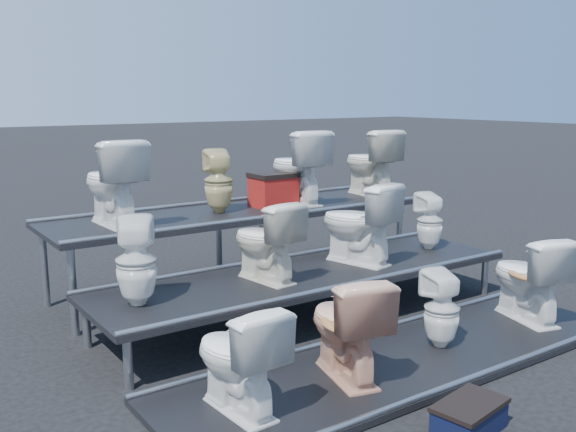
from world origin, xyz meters
TOP-DOWN VIEW (x-y plane):
  - ground at (0.00, 0.00)m, footprint 80.00×80.00m
  - tier_front at (0.00, -1.30)m, footprint 4.20×1.20m
  - tier_mid at (0.00, 0.00)m, footprint 4.20×1.20m
  - tier_back at (0.00, 1.30)m, footprint 4.20×1.20m
  - toilet_0 at (-1.54, -1.30)m, footprint 0.46×0.75m
  - toilet_1 at (-0.62, -1.30)m, footprint 0.62×0.86m
  - toilet_2 at (0.39, -1.30)m, footprint 0.34×0.34m
  - toilet_3 at (1.54, -1.30)m, footprint 0.65×0.88m
  - toilet_4 at (-1.70, 0.00)m, footprint 0.43×0.43m
  - toilet_5 at (-0.49, 0.00)m, footprint 0.49×0.76m
  - toilet_6 at (0.59, 0.00)m, footprint 0.62×0.88m
  - toilet_7 at (1.62, 0.00)m, footprint 0.32×0.33m
  - toilet_8 at (-1.41, 1.30)m, footprint 0.49×0.84m
  - toilet_9 at (-0.25, 1.30)m, footprint 0.38×0.38m
  - toilet_10 at (0.78, 1.30)m, footprint 0.54×0.87m
  - toilet_11 at (1.91, 1.30)m, footprint 0.52×0.84m
  - red_crate at (0.45, 1.30)m, footprint 0.46×0.37m
  - step_stool at (-0.42, -2.28)m, footprint 0.52×0.36m

SIDE VIEW (x-z plane):
  - ground at x=0.00m, z-range 0.00..0.00m
  - tier_front at x=0.00m, z-range 0.00..0.06m
  - step_stool at x=-0.42m, z-range 0.00..0.17m
  - tier_mid at x=0.00m, z-range 0.00..0.46m
  - toilet_2 at x=0.39m, z-range 0.06..0.71m
  - tier_back at x=0.00m, z-range 0.00..0.86m
  - toilet_0 at x=-1.54m, z-range 0.06..0.80m
  - toilet_1 at x=-0.62m, z-range 0.06..0.85m
  - toilet_3 at x=1.54m, z-range 0.06..0.87m
  - toilet_7 at x=1.62m, z-range 0.46..1.07m
  - toilet_4 at x=-1.70m, z-range 0.46..1.18m
  - toilet_5 at x=-0.49m, z-range 0.46..1.19m
  - toilet_6 at x=0.59m, z-range 0.46..1.27m
  - red_crate at x=0.45m, z-range 0.86..1.19m
  - toilet_9 at x=-0.25m, z-range 0.86..1.54m
  - toilet_11 at x=1.91m, z-range 0.86..1.69m
  - toilet_8 at x=-1.41m, z-range 0.86..1.70m
  - toilet_10 at x=0.78m, z-range 0.86..1.71m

